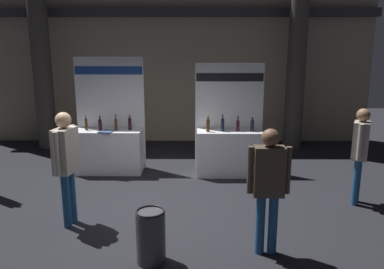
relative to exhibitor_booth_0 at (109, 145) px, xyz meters
name	(u,v)px	position (x,y,z in m)	size (l,w,h in m)	color
ground_plane	(153,210)	(1.22, -2.13, -0.62)	(24.00, 24.00, 0.00)	black
hall_colonnade	(170,28)	(1.22, 3.02, 2.75)	(11.86, 1.31, 6.85)	gray
exhibitor_booth_0	(109,145)	(0.00, 0.00, 0.00)	(1.55, 0.73, 2.57)	white
exhibitor_booth_1	(229,147)	(2.70, -0.15, -0.01)	(1.52, 0.66, 2.44)	white
trash_bin	(151,236)	(1.37, -3.74, -0.26)	(0.38, 0.38, 0.72)	#38383D
visitor_0	(360,148)	(4.83, -1.80, 0.42)	(0.39, 0.49, 1.73)	navy
visitor_1	(268,181)	(2.89, -3.52, 0.41)	(0.57, 0.23, 1.73)	navy
visitor_2	(66,158)	(-0.03, -2.69, 0.48)	(0.31, 0.60, 1.80)	navy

